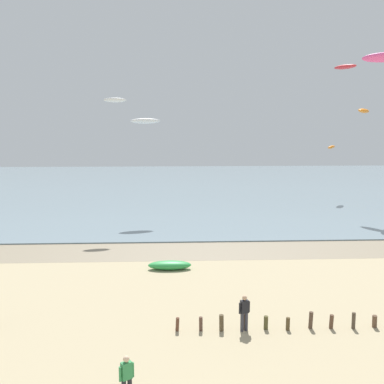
% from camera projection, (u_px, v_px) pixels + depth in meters
% --- Properties ---
extents(wet_sand_strip, '(120.00, 5.03, 0.01)m').
position_uv_depth(wet_sand_strip, '(188.00, 251.00, 34.13)').
color(wet_sand_strip, gray).
rests_on(wet_sand_strip, ground).
extents(sea, '(160.00, 70.00, 0.10)m').
position_uv_depth(sea, '(179.00, 186.00, 71.21)').
color(sea, gray).
rests_on(sea, ground).
extents(groyne_mid, '(11.57, 0.35, 0.81)m').
position_uv_depth(groyne_mid, '(302.00, 322.00, 20.96)').
color(groyne_mid, brown).
rests_on(groyne_mid, ground).
extents(person_nearest_camera, '(0.54, 0.33, 1.71)m').
position_uv_depth(person_nearest_camera, '(244.00, 312.00, 20.69)').
color(person_nearest_camera, '#383842').
rests_on(person_nearest_camera, ground).
extents(person_right_flank, '(0.49, 0.38, 1.71)m').
position_uv_depth(person_right_flank, '(127.00, 378.00, 15.27)').
color(person_right_flank, '#232328').
rests_on(person_right_flank, ground).
extents(grounded_kite, '(2.86, 1.03, 0.57)m').
position_uv_depth(grounded_kite, '(170.00, 265.00, 29.74)').
color(grounded_kite, green).
rests_on(grounded_kite, ground).
extents(kite_aloft_0, '(2.42, 2.87, 0.58)m').
position_uv_depth(kite_aloft_0, '(364.00, 111.00, 46.12)').
color(kite_aloft_0, orange).
extents(kite_aloft_1, '(2.31, 3.02, 0.56)m').
position_uv_depth(kite_aloft_1, '(345.00, 67.00, 49.75)').
color(kite_aloft_1, red).
extents(kite_aloft_4, '(3.22, 1.73, 0.74)m').
position_uv_depth(kite_aloft_4, '(145.00, 121.00, 45.33)').
color(kite_aloft_4, white).
extents(kite_aloft_5, '(2.16, 1.09, 0.59)m').
position_uv_depth(kite_aloft_5, '(115.00, 100.00, 40.99)').
color(kite_aloft_5, white).
extents(kite_aloft_6, '(1.90, 2.33, 0.60)m').
position_uv_depth(kite_aloft_6, '(331.00, 147.00, 56.25)').
color(kite_aloft_6, orange).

